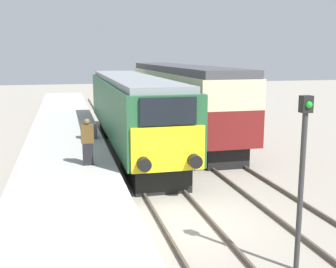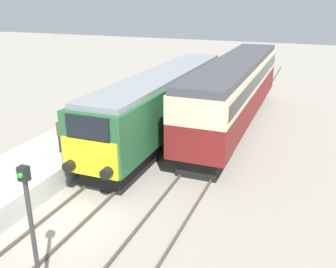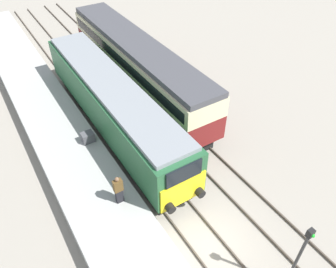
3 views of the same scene
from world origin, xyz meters
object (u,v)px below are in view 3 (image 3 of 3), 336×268
Objects in this scene: passenger_carriage at (137,63)px; person_on_platform at (118,190)px; signal_post at (300,255)px; locomotive at (113,104)px; luggage_crate at (88,137)px.

passenger_carriage is 10.89m from person_on_platform.
passenger_carriage is 16.12m from signal_post.
luggage_crate is (-2.17, -1.07, -0.87)m from locomotive.
passenger_carriage is 4.13× the size of signal_post.
passenger_carriage is 23.35× the size of luggage_crate.
luggage_crate is (-5.57, -4.20, -1.26)m from passenger_carriage.
luggage_crate is (-3.87, 11.83, -1.10)m from signal_post.
luggage_crate is (0.34, 4.92, -0.52)m from person_on_platform.
person_on_platform is at bearing 121.37° from signal_post.
locomotive is 6.51m from person_on_platform.
signal_post is (4.21, -6.91, 0.58)m from person_on_platform.
person_on_platform is (-2.51, -5.99, -0.35)m from locomotive.
passenger_carriage is at bearing 83.94° from signal_post.
person_on_platform is 4.96m from luggage_crate.
person_on_platform is 8.11m from signal_post.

